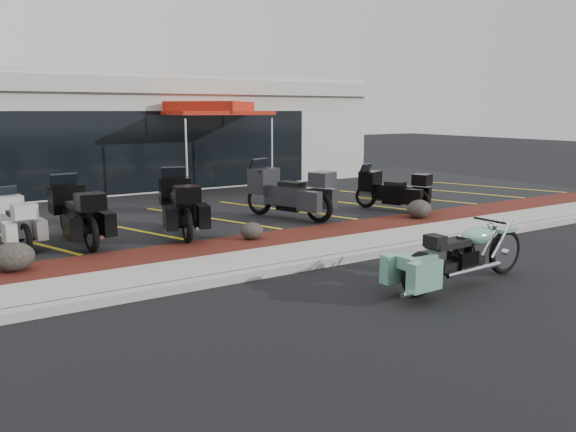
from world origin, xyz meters
TOP-DOWN VIEW (x-y plane):
  - ground at (0.00, 0.00)m, footprint 90.00×90.00m
  - curb at (0.00, 0.90)m, footprint 24.00×0.25m
  - sidewalk at (0.00, 1.60)m, footprint 24.00×1.20m
  - mulch_bed at (0.00, 2.80)m, footprint 24.00×1.20m
  - upper_lot at (0.00, 8.20)m, footprint 26.00×9.60m
  - dealership_building at (0.00, 14.47)m, footprint 18.00×8.16m
  - boulder_left at (-4.72, 2.92)m, footprint 0.69×0.58m
  - boulder_mid at (-0.20, 2.92)m, footprint 0.50×0.42m
  - boulder_right at (4.47, 2.78)m, footprint 0.65×0.54m
  - hero_cruiser at (2.55, -1.21)m, footprint 3.03×0.88m
  - touring_white at (-4.53, 5.51)m, footprint 0.96×2.03m
  - touring_black_front at (-3.43, 5.26)m, footprint 1.07×2.40m
  - touring_black_mid at (-1.08, 5.04)m, footprint 1.42×2.55m
  - touring_grey at (1.31, 5.32)m, footprint 1.86×2.70m
  - touring_black_rear at (4.34, 4.70)m, footprint 1.58×2.27m
  - traffic_cone at (0.02, 8.05)m, footprint 0.34×0.34m
  - popup_canopy at (2.15, 10.11)m, footprint 3.83×3.83m

SIDE VIEW (x-z plane):
  - ground at x=0.00m, z-range 0.00..0.00m
  - curb at x=0.00m, z-range 0.00..0.15m
  - sidewalk at x=0.00m, z-range 0.00..0.15m
  - upper_lot at x=0.00m, z-range 0.00..0.15m
  - mulch_bed at x=0.00m, z-range 0.00..0.16m
  - boulder_mid at x=-0.20m, z-range 0.16..0.51m
  - traffic_cone at x=0.02m, z-range 0.15..0.60m
  - boulder_right at x=4.47m, z-range 0.16..0.62m
  - boulder_left at x=-4.72m, z-range 0.16..0.65m
  - hero_cruiser at x=2.55m, z-range 0.00..1.06m
  - touring_white at x=-4.53m, z-range 0.15..1.29m
  - touring_black_rear at x=4.34m, z-range 0.15..1.39m
  - touring_black_front at x=-3.43m, z-range 0.15..1.51m
  - touring_black_mid at x=-1.08m, z-range 0.15..1.55m
  - touring_grey at x=1.31m, z-range 0.15..1.62m
  - dealership_building at x=0.00m, z-range 0.01..4.01m
  - popup_canopy at x=2.15m, z-range 1.36..4.31m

